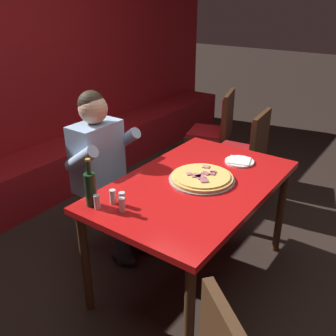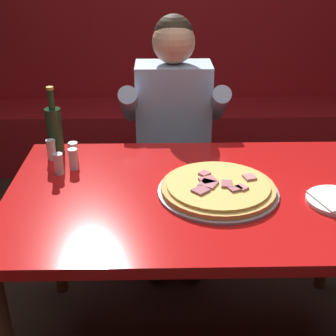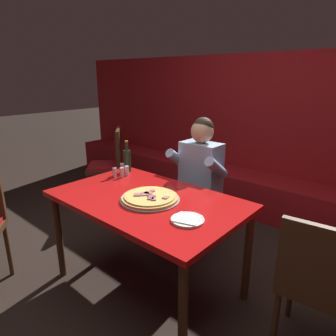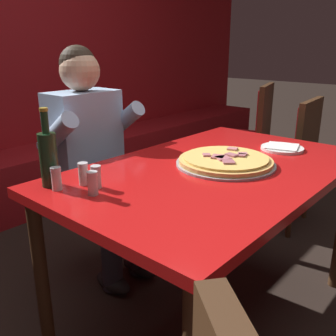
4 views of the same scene
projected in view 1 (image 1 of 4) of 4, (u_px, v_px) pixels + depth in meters
ground_plane at (192, 275)px, 2.76m from camera, size 24.00×24.00×0.00m
booth_bench at (31, 181)px, 3.64m from camera, size 6.46×0.48×0.46m
main_dining_table at (195, 193)px, 2.46m from camera, size 1.43×0.88×0.77m
pizza at (202, 178)px, 2.45m from camera, size 0.43×0.43×0.05m
plate_white_paper at (239, 161)px, 2.71m from camera, size 0.21×0.21×0.02m
beer_bottle at (91, 188)px, 2.12m from camera, size 0.07×0.07×0.29m
shaker_red_pepper_flakes at (97, 202)px, 2.12m from camera, size 0.04×0.04×0.09m
shaker_oregano at (113, 197)px, 2.17m from camera, size 0.04×0.04×0.09m
shaker_black_pepper at (122, 206)px, 2.09m from camera, size 0.04×0.04×0.09m
shaker_parmesan at (122, 200)px, 2.15m from camera, size 0.04×0.04×0.09m
diner_seated_blue_shirt at (106, 168)px, 2.78m from camera, size 0.53×0.53×1.27m
dining_chair_near_right at (216, 128)px, 4.04m from camera, size 0.55×0.55×0.96m
dining_chair_near_left at (245, 150)px, 3.49m from camera, size 0.48×0.48×0.93m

